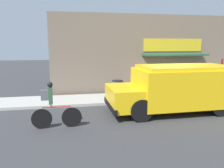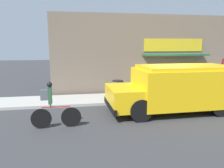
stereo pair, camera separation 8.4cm
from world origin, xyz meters
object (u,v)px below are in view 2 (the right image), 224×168
Objects in this scene: school_bus at (177,87)px; trash_bin at (118,88)px; cyclist at (53,107)px; stop_sign_post at (222,70)px.

school_bus reaches higher than trash_bin.
school_bus is 3.21× the size of cyclist.
stop_sign_post is (3.48, 1.82, 0.47)m from school_bus.
trash_bin is (3.14, 3.87, -0.20)m from cyclist.
cyclist is 4.98m from trash_bin.
trash_bin is at bearing 51.17° from cyclist.
school_bus is 6.42× the size of trash_bin.
school_bus is 3.51m from trash_bin.
stop_sign_post reaches higher than cyclist.
stop_sign_post is at bearing 26.77° from school_bus.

